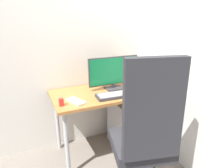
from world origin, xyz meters
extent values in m
plane|color=slate|center=(0.00, 0.00, 0.00)|extent=(8.00, 8.00, 0.00)
cube|color=silver|center=(0.00, 0.35, 1.40)|extent=(2.92, 0.04, 2.80)
cube|color=silver|center=(0.64, -0.25, 1.40)|extent=(0.04, 2.34, 2.80)
cube|color=#B27038|center=(0.00, 0.00, 0.74)|extent=(1.21, 0.64, 0.03)
cylinder|color=#B2B5BA|center=(-0.54, -0.25, 0.36)|extent=(0.04, 0.04, 0.72)
cylinder|color=#B2B5BA|center=(0.54, -0.25, 0.36)|extent=(0.04, 0.04, 0.72)
cylinder|color=#B2B5BA|center=(-0.54, 0.25, 0.36)|extent=(0.04, 0.04, 0.72)
cylinder|color=#B2B5BA|center=(0.54, 0.25, 0.36)|extent=(0.04, 0.04, 0.72)
sphere|color=black|center=(0.29, -0.54, 0.03)|extent=(0.05, 0.05, 0.05)
sphere|color=black|center=(0.03, -0.38, 0.03)|extent=(0.05, 0.05, 0.05)
cylinder|color=#B2B5BA|center=(0.05, -0.64, 0.24)|extent=(0.04, 0.04, 0.31)
cube|color=#2D2D33|center=(0.05, -0.64, 0.45)|extent=(0.61, 0.59, 0.11)
cube|color=#2D2D33|center=(-0.01, -0.88, 0.90)|extent=(0.46, 0.18, 0.79)
cube|color=#B2B5BA|center=(0.33, -0.04, 0.30)|extent=(0.47, 0.51, 0.59)
cube|color=#262628|center=(0.33, -0.31, 0.42)|extent=(0.24, 0.01, 0.02)
cube|color=#333338|center=(0.11, 0.05, 0.76)|extent=(0.20, 0.16, 0.01)
cube|color=#333338|center=(0.11, 0.06, 0.79)|extent=(0.04, 0.02, 0.05)
cube|color=#333338|center=(0.11, 0.06, 0.96)|extent=(0.60, 0.02, 0.32)
cube|color=#14723F|center=(0.11, 0.05, 0.96)|extent=(0.57, 0.01, 0.30)
cube|color=#333338|center=(0.05, -0.18, 0.77)|extent=(0.48, 0.20, 0.03)
cube|color=gray|center=(0.05, -0.18, 0.78)|extent=(0.44, 0.16, 0.00)
ellipsoid|color=#9EA0A5|center=(0.47, -0.20, 0.77)|extent=(0.08, 0.10, 0.03)
cylinder|color=slate|center=(0.50, 0.19, 0.79)|extent=(0.08, 0.08, 0.08)
cylinder|color=#B2B5BA|center=(0.49, 0.19, 0.86)|extent=(0.03, 0.01, 0.13)
cylinder|color=#B2B5BA|center=(0.51, 0.19, 0.86)|extent=(0.03, 0.01, 0.13)
torus|color=black|center=(0.50, 0.19, 0.80)|extent=(0.03, 0.03, 0.01)
cylinder|color=red|center=(0.50, 0.21, 0.84)|extent=(0.02, 0.01, 0.12)
cylinder|color=#3FAD59|center=(0.49, 0.20, 0.84)|extent=(0.01, 0.01, 0.13)
cube|color=beige|center=(-0.40, -0.15, 0.76)|extent=(0.18, 0.24, 0.02)
cube|color=red|center=(-0.54, -0.18, 0.79)|extent=(0.04, 0.04, 0.07)
camera|label=1|loc=(-0.84, -1.95, 1.55)|focal=32.34mm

